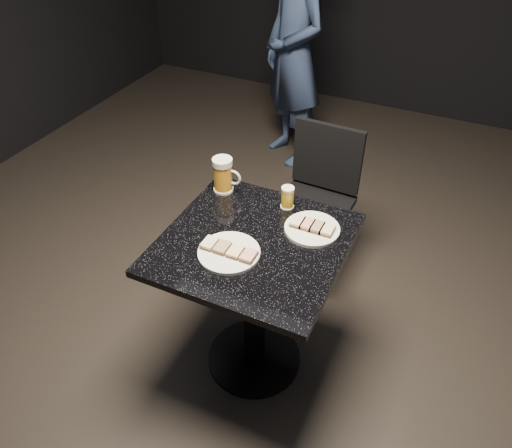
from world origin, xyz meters
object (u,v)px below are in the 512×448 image
at_px(beer_mug, 223,175).
at_px(chair, 317,195).
at_px(plate_large, 229,253).
at_px(table, 254,285).
at_px(plate_small, 312,229).
at_px(beer_tumbler, 288,197).
at_px(patron, 294,54).

relative_size(beer_mug, chair, 0.19).
relative_size(plate_large, table, 0.31).
height_order(plate_small, beer_mug, beer_mug).
relative_size(beer_tumbler, chair, 0.11).
relative_size(patron, table, 2.10).
distance_m(beer_mug, beer_tumbler, 0.30).
xyz_separation_m(table, chair, (0.02, 0.74, -0.01)).
height_order(table, beer_mug, beer_mug).
bearing_deg(beer_tumbler, beer_mug, -179.32).
relative_size(table, beer_tumbler, 7.65).
distance_m(plate_large, patron, 2.02).
bearing_deg(table, plate_small, 40.86).
distance_m(plate_large, beer_tumbler, 0.38).
height_order(table, beer_tumbler, beer_tumbler).
relative_size(table, chair, 0.88).
bearing_deg(plate_small, table, -139.14).
xyz_separation_m(plate_small, beer_tumbler, (-0.15, 0.10, 0.04)).
relative_size(table, beer_mug, 4.75).
relative_size(plate_large, plate_small, 1.07).
xyz_separation_m(plate_large, patron, (-0.52, 1.95, 0.03)).
height_order(plate_large, patron, patron).
bearing_deg(table, beer_mug, 136.16).
xyz_separation_m(plate_large, plate_small, (0.23, 0.27, 0.00)).
height_order(plate_small, chair, chair).
height_order(beer_tumbler, chair, chair).
bearing_deg(chair, patron, 117.91).
xyz_separation_m(plate_small, table, (-0.18, -0.16, -0.25)).
distance_m(plate_small, patron, 1.84).
distance_m(plate_large, beer_mug, 0.43).
bearing_deg(patron, beer_tumbler, -31.80).
bearing_deg(beer_mug, plate_small, -12.45).
bearing_deg(plate_large, beer_tumbler, 77.08).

